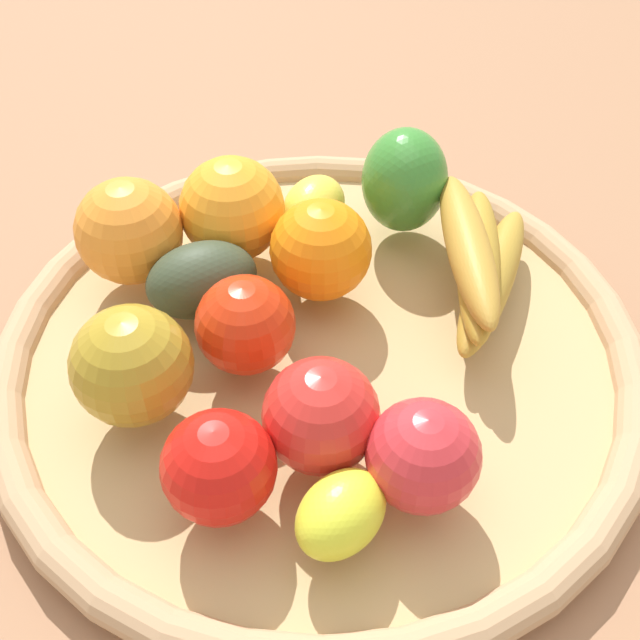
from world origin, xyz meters
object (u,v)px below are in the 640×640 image
(apple_4, at_px, (132,366))
(apple_1, at_px, (219,467))
(apple_3, at_px, (245,325))
(avocado, at_px, (202,280))
(apple_0, at_px, (423,456))
(bell_pepper, at_px, (404,180))
(lemon_1, at_px, (314,207))
(orange_2, at_px, (129,231))
(banana_bunch, at_px, (480,263))
(orange_0, at_px, (236,207))
(apple_2, at_px, (321,416))
(orange_1, at_px, (321,250))
(lemon_0, at_px, (341,514))

(apple_4, relative_size, apple_1, 1.16)
(apple_3, relative_size, avocado, 0.84)
(apple_1, height_order, apple_0, same)
(bell_pepper, height_order, apple_0, bell_pepper)
(lemon_1, bearing_deg, apple_1, -46.27)
(bell_pepper, distance_m, orange_2, 0.22)
(banana_bunch, bearing_deg, orange_0, -140.12)
(apple_0, bearing_deg, apple_3, -167.94)
(banana_bunch, height_order, apple_2, apple_2)
(banana_bunch, distance_m, apple_0, 0.18)
(bell_pepper, xyz_separation_m, apple_4, (0.05, -0.26, -0.00))
(apple_1, distance_m, orange_1, 0.19)
(orange_0, bearing_deg, apple_0, -5.26)
(lemon_1, distance_m, lemon_0, 0.27)
(bell_pepper, distance_m, avocado, 0.18)
(apple_1, bearing_deg, orange_0, 147.15)
(bell_pepper, relative_size, orange_1, 1.13)
(apple_3, xyz_separation_m, lemon_0, (0.15, -0.03, -0.01))
(apple_1, bearing_deg, apple_3, 141.56)
(lemon_1, height_order, lemon_0, lemon_1)
(bell_pepper, xyz_separation_m, lemon_0, (0.20, -0.20, -0.02))
(orange_0, xyz_separation_m, orange_1, (0.07, 0.03, -0.00))
(lemon_1, distance_m, apple_2, 0.22)
(orange_2, xyz_separation_m, lemon_1, (0.04, 0.14, -0.02))
(lemon_0, bearing_deg, apple_4, -160.58)
(apple_0, height_order, lemon_1, apple_0)
(banana_bunch, bearing_deg, lemon_0, -61.76)
(orange_2, bearing_deg, apple_3, 10.99)
(banana_bunch, xyz_separation_m, apple_2, (0.05, -0.18, 0.01))
(orange_0, bearing_deg, apple_3, -27.57)
(bell_pepper, xyz_separation_m, lemon_1, (-0.03, -0.06, -0.02))
(bell_pepper, bearing_deg, orange_0, -69.23)
(apple_4, distance_m, lemon_0, 0.16)
(apple_3, bearing_deg, apple_2, -1.05)
(apple_1, xyz_separation_m, orange_1, (-0.12, 0.15, 0.00))
(apple_2, height_order, lemon_0, apple_2)
(apple_3, height_order, lemon_0, apple_3)
(orange_2, xyz_separation_m, orange_1, (0.09, 0.11, -0.00))
(lemon_1, xyz_separation_m, apple_2, (0.18, -0.12, 0.01))
(banana_bunch, distance_m, orange_1, 0.12)
(apple_4, distance_m, apple_0, 0.19)
(orange_1, bearing_deg, orange_0, -159.76)
(apple_4, height_order, lemon_0, apple_4)
(lemon_0, bearing_deg, orange_1, 148.74)
(banana_bunch, bearing_deg, apple_3, -102.48)
(orange_0, height_order, banana_bunch, orange_0)
(lemon_1, relative_size, avocado, 0.77)
(orange_1, bearing_deg, bell_pepper, 105.24)
(apple_4, bearing_deg, orange_1, 98.97)
(banana_bunch, relative_size, orange_1, 2.10)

